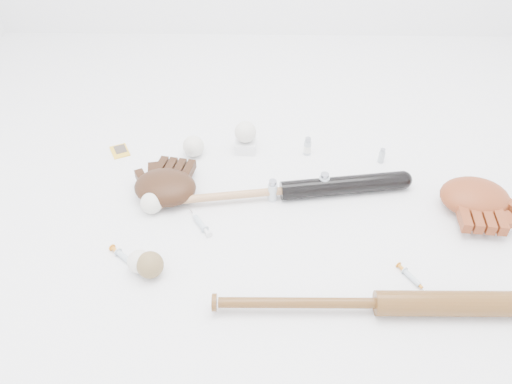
{
  "coord_description": "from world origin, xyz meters",
  "views": [
    {
      "loc": [
        -0.02,
        -1.23,
        1.17
      ],
      "look_at": [
        -0.04,
        0.06,
        0.06
      ],
      "focal_mm": 35.0,
      "sensor_mm": 36.0,
      "label": 1
    }
  ],
  "objects_px": {
    "glove_dark": "(165,187)",
    "pedestal": "(246,146)",
    "bat_dark": "(284,191)",
    "bat_wood": "(379,303)"
  },
  "relations": [
    {
      "from": "glove_dark",
      "to": "bat_dark",
      "type": "bearing_deg",
      "value": 10.68
    },
    {
      "from": "pedestal",
      "to": "glove_dark",
      "type": "bearing_deg",
      "value": -133.12
    },
    {
      "from": "bat_wood",
      "to": "pedestal",
      "type": "xyz_separation_m",
      "value": [
        -0.4,
        0.76,
        -0.01
      ]
    },
    {
      "from": "bat_wood",
      "to": "glove_dark",
      "type": "height_order",
      "value": "glove_dark"
    },
    {
      "from": "glove_dark",
      "to": "pedestal",
      "type": "bearing_deg",
      "value": 57.07
    },
    {
      "from": "glove_dark",
      "to": "pedestal",
      "type": "height_order",
      "value": "glove_dark"
    },
    {
      "from": "bat_wood",
      "to": "glove_dark",
      "type": "xyz_separation_m",
      "value": [
        -0.67,
        0.47,
        0.01
      ]
    },
    {
      "from": "bat_dark",
      "to": "pedestal",
      "type": "height_order",
      "value": "bat_dark"
    },
    {
      "from": "bat_dark",
      "to": "glove_dark",
      "type": "relative_size",
      "value": 3.52
    },
    {
      "from": "bat_dark",
      "to": "glove_dark",
      "type": "xyz_separation_m",
      "value": [
        -0.41,
        -0.0,
        0.01
      ]
    }
  ]
}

